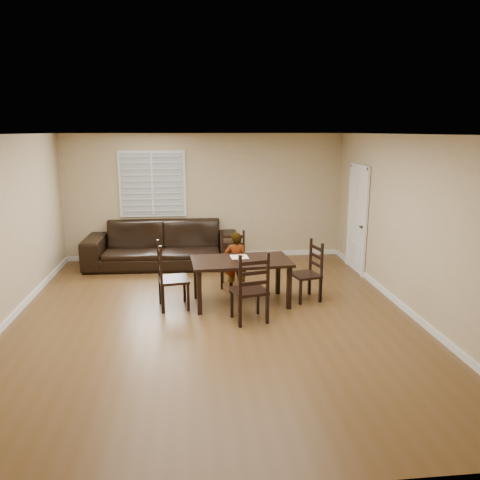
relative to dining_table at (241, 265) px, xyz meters
name	(u,v)px	position (x,y,z in m)	size (l,w,h in m)	color
ground	(214,318)	(-0.48, -0.58, -0.65)	(7.00, 7.00, 0.00)	brown
room	(214,197)	(-0.44, -0.40, 1.16)	(6.04, 7.04, 2.72)	tan
dining_table	(241,265)	(0.00, 0.00, 0.00)	(1.62, 0.97, 0.74)	black
chair_near	(233,260)	(-0.04, 1.00, -0.19)	(0.49, 0.47, 1.00)	black
chair_far	(252,292)	(0.07, -0.84, -0.16)	(0.57, 0.54, 1.07)	black
chair_left	(165,279)	(-1.21, -0.08, -0.16)	(0.52, 0.54, 1.07)	black
chair_right	(312,273)	(1.19, 0.09, -0.20)	(0.51, 0.53, 0.99)	black
child	(236,262)	(-0.03, 0.57, -0.11)	(0.39, 0.25, 1.06)	gray
napkin	(239,257)	(-0.01, 0.18, 0.09)	(0.28, 0.28, 0.00)	beige
donut	(240,255)	(0.01, 0.18, 0.11)	(0.10, 0.10, 0.04)	#DA9B4E
sofa	(163,244)	(-1.38, 2.36, -0.19)	(3.10, 1.21, 0.91)	black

